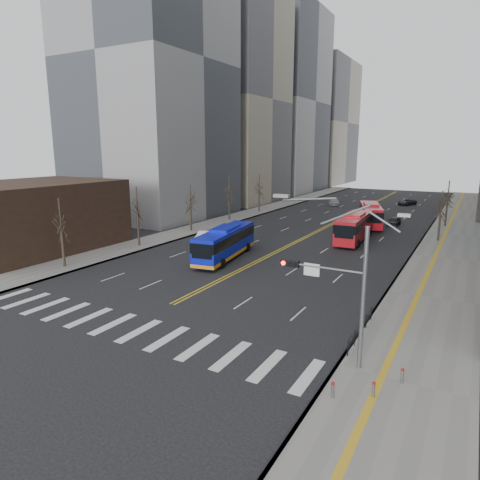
# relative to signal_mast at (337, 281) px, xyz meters

# --- Properties ---
(ground) EXTENTS (220.00, 220.00, 0.00)m
(ground) POSITION_rel_signal_mast_xyz_m (-13.77, -2.00, -4.86)
(ground) COLOR black
(sidewalk_right) EXTENTS (7.00, 130.00, 0.15)m
(sidewalk_right) POSITION_rel_signal_mast_xyz_m (3.73, 43.00, -4.78)
(sidewalk_right) COLOR gray
(sidewalk_right) RESTS_ON ground
(sidewalk_left) EXTENTS (5.00, 130.00, 0.15)m
(sidewalk_left) POSITION_rel_signal_mast_xyz_m (-30.27, 43.00, -4.78)
(sidewalk_left) COLOR gray
(sidewalk_left) RESTS_ON ground
(crosswalk) EXTENTS (26.70, 4.00, 0.01)m
(crosswalk) POSITION_rel_signal_mast_xyz_m (-13.77, -2.00, -4.85)
(crosswalk) COLOR silver
(crosswalk) RESTS_ON ground
(centerline) EXTENTS (0.55, 100.00, 0.01)m
(centerline) POSITION_rel_signal_mast_xyz_m (-13.77, 53.00, -4.85)
(centerline) COLOR gold
(centerline) RESTS_ON ground
(office_towers) EXTENTS (83.00, 134.00, 58.00)m
(office_towers) POSITION_rel_signal_mast_xyz_m (-13.64, 66.51, 19.07)
(office_towers) COLOR gray
(office_towers) RESTS_ON ground
(storefront) EXTENTS (14.00, 18.00, 8.00)m
(storefront) POSITION_rel_signal_mast_xyz_m (-39.77, 9.97, -0.85)
(storefront) COLOR black
(storefront) RESTS_ON ground
(signal_mast) EXTENTS (5.37, 0.37, 9.39)m
(signal_mast) POSITION_rel_signal_mast_xyz_m (0.00, 0.00, 0.00)
(signal_mast) COLOR slate
(signal_mast) RESTS_ON ground
(pedestrian_railing) EXTENTS (0.06, 6.06, 1.02)m
(pedestrian_railing) POSITION_rel_signal_mast_xyz_m (0.53, 4.00, -4.03)
(pedestrian_railing) COLOR black
(pedestrian_railing) RESTS_ON sidewalk_right
(bollards) EXTENTS (2.87, 3.17, 0.78)m
(bollards) POSITION_rel_signal_mast_xyz_m (2.50, -2.16, -4.30)
(bollards) COLOR slate
(bollards) RESTS_ON sidewalk_right
(street_trees) EXTENTS (35.20, 47.20, 7.60)m
(street_trees) POSITION_rel_signal_mast_xyz_m (-20.94, 32.55, 0.02)
(street_trees) COLOR black
(street_trees) RESTS_ON ground
(blue_bus) EXTENTS (4.38, 12.31, 3.51)m
(blue_bus) POSITION_rel_signal_mast_xyz_m (-17.49, 17.28, -3.02)
(blue_bus) COLOR #0D1ACF
(blue_bus) RESTS_ON ground
(red_bus_near) EXTENTS (3.36, 11.75, 3.68)m
(red_bus_near) POSITION_rel_signal_mast_xyz_m (-7.45, 33.02, -2.81)
(red_bus_near) COLOR #B3131C
(red_bus_near) RESTS_ON ground
(red_bus_far) EXTENTS (5.92, 11.64, 3.60)m
(red_bus_far) POSITION_rel_signal_mast_xyz_m (-8.05, 45.17, -2.85)
(red_bus_far) COLOR #B3131C
(red_bus_far) RESTS_ON ground
(car_white) EXTENTS (2.64, 4.49, 1.40)m
(car_white) POSITION_rel_signal_mast_xyz_m (-24.18, 23.00, -4.16)
(car_white) COLOR silver
(car_white) RESTS_ON ground
(car_dark_mid) EXTENTS (1.75, 3.96, 1.33)m
(car_dark_mid) POSITION_rel_signal_mast_xyz_m (-4.88, 47.56, -4.19)
(car_dark_mid) COLOR black
(car_dark_mid) RESTS_ON ground
(car_silver) EXTENTS (3.61, 5.47, 1.47)m
(car_silver) POSITION_rel_signal_mast_xyz_m (-20.39, 66.72, -4.12)
(car_silver) COLOR gray
(car_silver) RESTS_ON ground
(car_dark_far) EXTENTS (3.83, 5.15, 1.30)m
(car_dark_far) POSITION_rel_signal_mast_xyz_m (-6.85, 74.49, -4.21)
(car_dark_far) COLOR black
(car_dark_far) RESTS_ON ground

